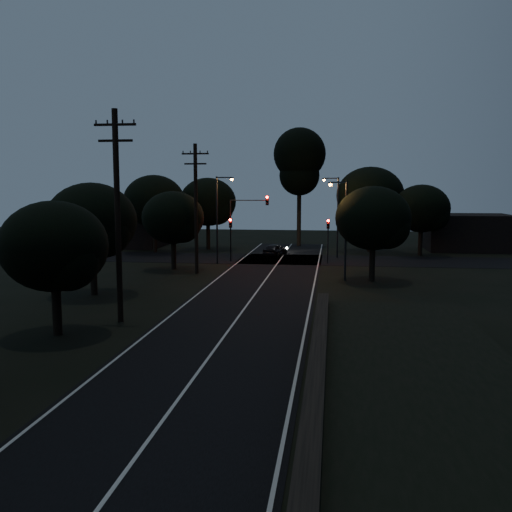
# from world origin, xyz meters

# --- Properties ---
(ground) EXTENTS (160.00, 160.00, 0.00)m
(ground) POSITION_xyz_m (0.00, 0.00, 0.00)
(ground) COLOR black
(road_surface) EXTENTS (60.00, 70.00, 0.03)m
(road_surface) POSITION_xyz_m (0.00, 31.12, 0.01)
(road_surface) COLOR black
(road_surface) RESTS_ON ground
(retaining_wall) EXTENTS (6.93, 26.00, 1.60)m
(retaining_wall) POSITION_xyz_m (7.74, 3.00, 0.62)
(retaining_wall) COLOR black
(retaining_wall) RESTS_ON ground
(utility_pole_mid) EXTENTS (2.20, 0.30, 11.00)m
(utility_pole_mid) POSITION_xyz_m (-6.00, 15.00, 5.74)
(utility_pole_mid) COLOR black
(utility_pole_mid) RESTS_ON ground
(utility_pole_far) EXTENTS (2.20, 0.30, 10.50)m
(utility_pole_far) POSITION_xyz_m (-6.00, 32.00, 5.48)
(utility_pole_far) COLOR black
(utility_pole_far) RESTS_ON ground
(tree_left_b) EXTENTS (5.07, 5.07, 6.44)m
(tree_left_b) POSITION_xyz_m (-7.82, 11.90, 4.17)
(tree_left_b) COLOR black
(tree_left_b) RESTS_ON ground
(tree_left_c) EXTENTS (5.82, 5.82, 7.35)m
(tree_left_c) POSITION_xyz_m (-10.29, 21.88, 4.75)
(tree_left_c) COLOR black
(tree_left_c) RESTS_ON ground
(tree_left_d) EXTENTS (5.29, 5.29, 6.71)m
(tree_left_d) POSITION_xyz_m (-8.31, 33.89, 4.34)
(tree_left_d) COLOR black
(tree_left_d) RESTS_ON ground
(tree_far_nw) EXTENTS (6.38, 6.38, 8.08)m
(tree_far_nw) POSITION_xyz_m (-8.77, 49.87, 5.23)
(tree_far_nw) COLOR black
(tree_far_nw) RESTS_ON ground
(tree_far_w) EXTENTS (6.54, 6.54, 8.33)m
(tree_far_w) POSITION_xyz_m (-13.77, 45.87, 5.41)
(tree_far_w) COLOR black
(tree_far_w) RESTS_ON ground
(tree_far_ne) EXTENTS (7.30, 7.30, 9.23)m
(tree_far_ne) POSITION_xyz_m (9.26, 49.85, 5.97)
(tree_far_ne) COLOR black
(tree_far_ne) RESTS_ON ground
(tree_far_e) EXTENTS (5.76, 5.76, 7.30)m
(tree_far_e) POSITION_xyz_m (14.20, 46.88, 4.73)
(tree_far_e) COLOR black
(tree_far_e) RESTS_ON ground
(tree_right_a) EXTENTS (5.61, 5.61, 7.13)m
(tree_right_a) POSITION_xyz_m (8.20, 29.89, 4.63)
(tree_right_a) COLOR black
(tree_right_a) RESTS_ON ground
(tall_pine) EXTENTS (6.16, 6.16, 14.00)m
(tall_pine) POSITION_xyz_m (1.00, 55.00, 10.09)
(tall_pine) COLOR black
(tall_pine) RESTS_ON ground
(building_left) EXTENTS (10.00, 8.00, 4.40)m
(building_left) POSITION_xyz_m (-20.00, 52.00, 2.20)
(building_left) COLOR black
(building_left) RESTS_ON ground
(building_right) EXTENTS (9.00, 7.00, 4.00)m
(building_right) POSITION_xyz_m (20.00, 53.00, 2.00)
(building_right) COLOR black
(building_right) RESTS_ON ground
(signal_left) EXTENTS (0.28, 0.35, 4.10)m
(signal_left) POSITION_xyz_m (-4.60, 39.99, 2.84)
(signal_left) COLOR black
(signal_left) RESTS_ON ground
(signal_right) EXTENTS (0.28, 0.35, 4.10)m
(signal_right) POSITION_xyz_m (4.60, 39.99, 2.84)
(signal_right) COLOR black
(signal_right) RESTS_ON ground
(signal_mast) EXTENTS (3.70, 0.35, 6.25)m
(signal_mast) POSITION_xyz_m (-2.91, 39.99, 4.34)
(signal_mast) COLOR black
(signal_mast) RESTS_ON ground
(streetlight_a) EXTENTS (1.66, 0.26, 8.00)m
(streetlight_a) POSITION_xyz_m (-5.31, 38.00, 4.64)
(streetlight_a) COLOR black
(streetlight_a) RESTS_ON ground
(streetlight_b) EXTENTS (1.66, 0.26, 8.00)m
(streetlight_b) POSITION_xyz_m (5.31, 44.00, 4.64)
(streetlight_b) COLOR black
(streetlight_b) RESTS_ON ground
(streetlight_c) EXTENTS (1.46, 0.26, 7.50)m
(streetlight_c) POSITION_xyz_m (5.83, 30.00, 4.35)
(streetlight_c) COLOR black
(streetlight_c) RESTS_ON ground
(car) EXTENTS (2.49, 4.00, 1.27)m
(car) POSITION_xyz_m (-0.82, 44.81, 0.64)
(car) COLOR black
(car) RESTS_ON ground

